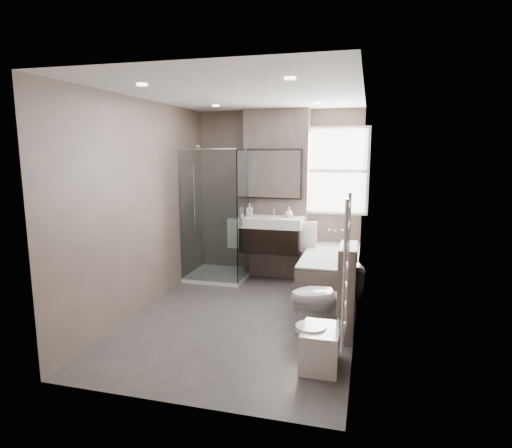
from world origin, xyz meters
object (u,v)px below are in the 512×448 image
(vanity, at_px, (271,234))
(bathtub, at_px, (331,272))
(toilet, at_px, (325,297))
(bidet, at_px, (320,346))

(vanity, distance_m, bathtub, 1.07)
(bathtub, height_order, toilet, toilet)
(bidet, bearing_deg, toilet, 93.11)
(bathtub, bearing_deg, bidet, -87.57)
(bathtub, bearing_deg, vanity, 160.63)
(bathtub, height_order, bidet, bathtub)
(bathtub, relative_size, bidet, 3.25)
(toilet, bearing_deg, bidet, -13.95)
(toilet, relative_size, bidet, 1.57)
(vanity, xyz_separation_m, bidet, (1.01, -2.44, -0.54))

